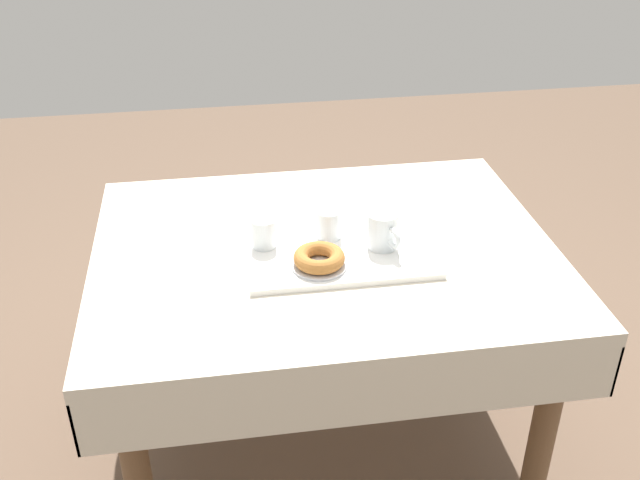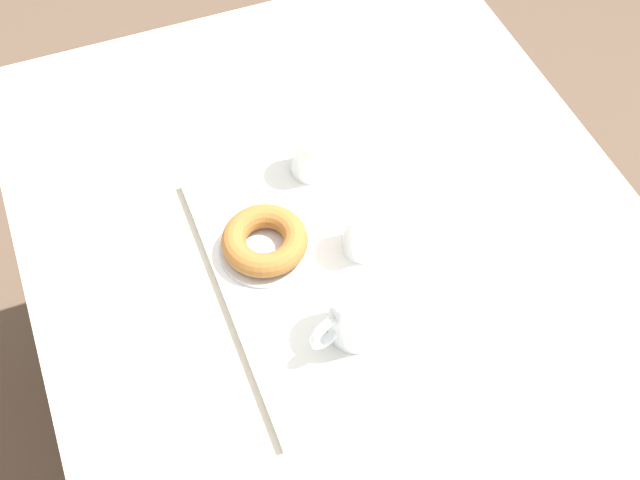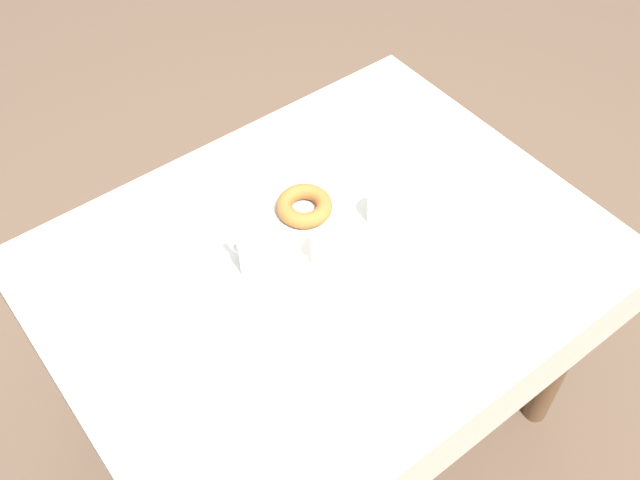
{
  "view_description": "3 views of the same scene",
  "coord_description": "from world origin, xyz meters",
  "px_view_note": "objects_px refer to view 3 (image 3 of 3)",
  "views": [
    {
      "loc": [
        0.26,
        1.58,
        1.69
      ],
      "look_at": [
        0.02,
        0.06,
        0.78
      ],
      "focal_mm": 41.62,
      "sensor_mm": 36.0,
      "label": 1
    },
    {
      "loc": [
        -0.67,
        0.31,
        1.74
      ],
      "look_at": [
        0.01,
        0.04,
        0.76
      ],
      "focal_mm": 48.7,
      "sensor_mm": 36.0,
      "label": 2
    },
    {
      "loc": [
        -0.6,
        -0.76,
        1.93
      ],
      "look_at": [
        0.01,
        0.03,
        0.75
      ],
      "focal_mm": 41.29,
      "sensor_mm": 36.0,
      "label": 3
    }
  ],
  "objects_px": {
    "water_glass_far": "(326,251)",
    "sugar_donut_left": "(304,206)",
    "dining_table": "(325,286)",
    "donut_plate_left": "(305,212)",
    "water_glass_near": "(382,210)",
    "tea_mug_left": "(257,256)",
    "serving_tray": "(304,250)"
  },
  "relations": [
    {
      "from": "dining_table",
      "to": "donut_plate_left",
      "type": "relative_size",
      "value": 8.77
    },
    {
      "from": "water_glass_far",
      "to": "sugar_donut_left",
      "type": "height_order",
      "value": "water_glass_far"
    },
    {
      "from": "dining_table",
      "to": "serving_tray",
      "type": "bearing_deg",
      "value": 127.63
    },
    {
      "from": "tea_mug_left",
      "to": "serving_tray",
      "type": "bearing_deg",
      "value": -6.27
    },
    {
      "from": "dining_table",
      "to": "sugar_donut_left",
      "type": "distance_m",
      "value": 0.19
    },
    {
      "from": "serving_tray",
      "to": "water_glass_near",
      "type": "xyz_separation_m",
      "value": [
        0.18,
        -0.04,
        0.04
      ]
    },
    {
      "from": "water_glass_far",
      "to": "serving_tray",
      "type": "bearing_deg",
      "value": 105.42
    },
    {
      "from": "water_glass_far",
      "to": "donut_plate_left",
      "type": "height_order",
      "value": "water_glass_far"
    },
    {
      "from": "serving_tray",
      "to": "tea_mug_left",
      "type": "bearing_deg",
      "value": 173.73
    },
    {
      "from": "sugar_donut_left",
      "to": "serving_tray",
      "type": "bearing_deg",
      "value": -127.51
    },
    {
      "from": "donut_plate_left",
      "to": "water_glass_near",
      "type": "bearing_deg",
      "value": -44.16
    },
    {
      "from": "dining_table",
      "to": "tea_mug_left",
      "type": "xyz_separation_m",
      "value": [
        -0.14,
        0.05,
        0.16
      ]
    },
    {
      "from": "dining_table",
      "to": "tea_mug_left",
      "type": "relative_size",
      "value": 10.25
    },
    {
      "from": "water_glass_near",
      "to": "sugar_donut_left",
      "type": "bearing_deg",
      "value": 135.84
    },
    {
      "from": "water_glass_far",
      "to": "sugar_donut_left",
      "type": "bearing_deg",
      "value": 71.34
    },
    {
      "from": "donut_plate_left",
      "to": "dining_table",
      "type": "bearing_deg",
      "value": -105.24
    },
    {
      "from": "serving_tray",
      "to": "tea_mug_left",
      "type": "distance_m",
      "value": 0.12
    },
    {
      "from": "serving_tray",
      "to": "sugar_donut_left",
      "type": "relative_size",
      "value": 3.76
    },
    {
      "from": "serving_tray",
      "to": "donut_plate_left",
      "type": "distance_m",
      "value": 0.1
    },
    {
      "from": "serving_tray",
      "to": "water_glass_near",
      "type": "height_order",
      "value": "water_glass_near"
    },
    {
      "from": "sugar_donut_left",
      "to": "donut_plate_left",
      "type": "bearing_deg",
      "value": 180.0
    },
    {
      "from": "serving_tray",
      "to": "water_glass_far",
      "type": "height_order",
      "value": "water_glass_far"
    },
    {
      "from": "water_glass_near",
      "to": "donut_plate_left",
      "type": "relative_size",
      "value": 0.57
    },
    {
      "from": "dining_table",
      "to": "water_glass_near",
      "type": "xyz_separation_m",
      "value": [
        0.15,
        -0.0,
        0.15
      ]
    },
    {
      "from": "water_glass_near",
      "to": "sugar_donut_left",
      "type": "relative_size",
      "value": 0.62
    },
    {
      "from": "donut_plate_left",
      "to": "sugar_donut_left",
      "type": "bearing_deg",
      "value": 0.0
    },
    {
      "from": "tea_mug_left",
      "to": "water_glass_near",
      "type": "distance_m",
      "value": 0.29
    },
    {
      "from": "tea_mug_left",
      "to": "donut_plate_left",
      "type": "xyz_separation_m",
      "value": [
        0.17,
        0.07,
        -0.04
      ]
    },
    {
      "from": "tea_mug_left",
      "to": "dining_table",
      "type": "bearing_deg",
      "value": -19.72
    },
    {
      "from": "water_glass_near",
      "to": "donut_plate_left",
      "type": "height_order",
      "value": "water_glass_near"
    },
    {
      "from": "tea_mug_left",
      "to": "water_glass_near",
      "type": "relative_size",
      "value": 1.49
    },
    {
      "from": "water_glass_near",
      "to": "sugar_donut_left",
      "type": "xyz_separation_m",
      "value": [
        -0.12,
        0.12,
        -0.01
      ]
    }
  ]
}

